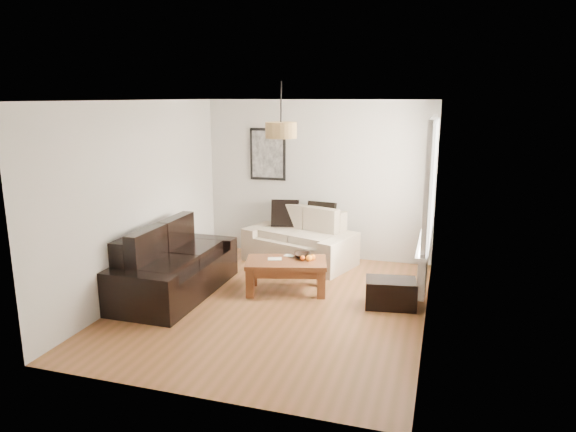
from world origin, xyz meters
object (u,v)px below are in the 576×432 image
(loveseat_cream, at_px, (300,237))
(coffee_table, at_px, (286,276))
(sofa_leather, at_px, (174,262))
(ottoman, at_px, (391,293))

(loveseat_cream, relative_size, coffee_table, 1.55)
(loveseat_cream, bearing_deg, sofa_leather, -107.06)
(loveseat_cream, height_order, sofa_leather, sofa_leather)
(loveseat_cream, relative_size, ottoman, 2.68)
(coffee_table, bearing_deg, ottoman, -4.63)
(ottoman, bearing_deg, loveseat_cream, 138.74)
(coffee_table, relative_size, ottoman, 1.72)
(sofa_leather, relative_size, ottoman, 3.21)
(loveseat_cream, xyz_separation_m, sofa_leather, (-1.27, -1.80, 0.02))
(coffee_table, xyz_separation_m, ottoman, (1.44, -0.12, -0.04))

